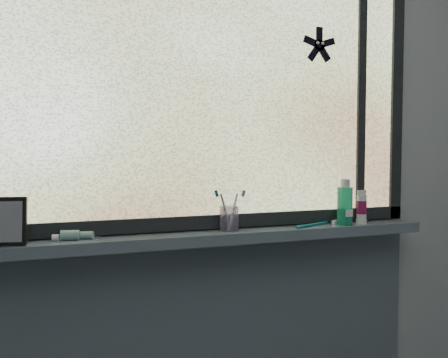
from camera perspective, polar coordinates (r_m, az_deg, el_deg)
wall_back at (r=1.86m, az=-0.49°, el=1.40°), size 3.00×0.01×2.50m
windowsill at (r=1.82m, az=0.32°, el=-6.58°), size 1.62×0.14×0.04m
window_pane at (r=1.85m, az=-0.25°, el=10.07°), size 1.50×0.01×1.00m
frame_bottom at (r=1.85m, az=-0.20°, el=-4.82°), size 1.60×0.03×0.05m
frame_right at (r=2.23m, az=19.01°, el=8.73°), size 0.05×0.03×1.10m
frame_mullion at (r=2.13m, az=15.32°, el=9.07°), size 0.03×0.03×1.00m
starfish_sticker at (r=2.04m, az=10.83°, el=14.78°), size 0.15×0.02×0.15m
vanity_mirror at (r=1.67m, az=-23.61°, el=-4.46°), size 0.13×0.09×0.15m
toothpaste_tube at (r=1.71m, az=-16.55°, el=-6.13°), size 0.19×0.09×0.03m
toothbrush_cup at (r=1.81m, az=0.60°, el=-4.54°), size 0.08×0.08×0.09m
toothbrush_lying at (r=1.95m, az=10.04°, el=-5.09°), size 0.23×0.12×0.02m
mouthwash_bottle at (r=2.01m, az=13.65°, el=-2.57°), size 0.08×0.08×0.15m
cream_tube at (r=2.06m, az=15.46°, el=-2.96°), size 0.04×0.04×0.10m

